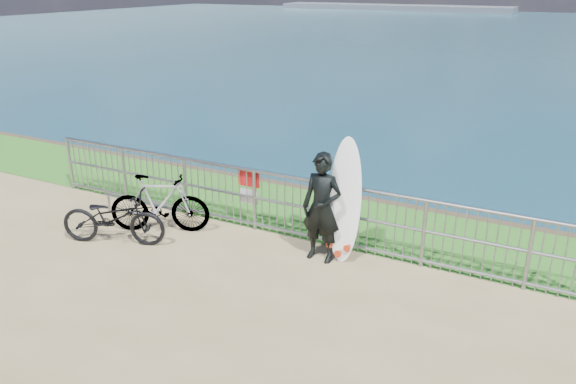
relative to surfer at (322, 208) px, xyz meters
The scene contains 8 objects.
grass_strip 2.07m from the surfer, 122.40° to the left, with size 120.00×120.00×0.00m, color #266D1E.
seascape 153.15m from the surfer, 107.00° to the left, with size 260.00×260.00×5.00m.
railing 1.15m from the surfer, 153.83° to the left, with size 10.06×0.10×1.13m.
surfer is the anchor object (origin of this frame).
surfboard 0.36m from the surfer, 35.90° to the left, with size 0.61×0.57×1.97m.
bicycle_near 3.52m from the surfer, 161.93° to the right, with size 0.62×1.77×0.93m, color black.
bicycle_far 2.98m from the surfer, behind, with size 0.49×1.75×1.05m, color black.
bike_rack 3.68m from the surfer, behind, with size 1.75×0.05×0.37m.
Camera 1 is at (4.24, -6.24, 4.21)m, focal length 35.00 mm.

